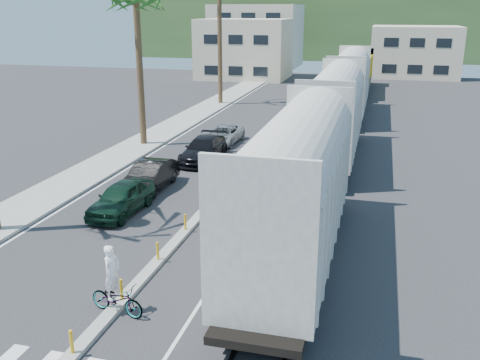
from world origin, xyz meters
name	(u,v)px	position (x,y,z in m)	size (l,w,h in m)	color
ground	(92,337)	(0.00, 0.00, 0.00)	(140.00, 140.00, 0.00)	#28282B
sidewalk	(158,135)	(-8.50, 25.00, 0.07)	(3.00, 90.00, 0.15)	gray
rails	(340,137)	(5.00, 28.00, 0.03)	(1.56, 100.00, 0.06)	black
median	(250,159)	(0.00, 19.96, 0.09)	(0.45, 60.00, 0.85)	gray
lane_markings	(238,141)	(-2.15, 25.00, 0.00)	(9.42, 90.00, 0.01)	silver
freight_train	(341,101)	(5.00, 27.13, 2.91)	(3.00, 60.94, 5.85)	#ABA99C
buildings	(289,43)	(-6.41, 71.66, 4.36)	(38.00, 27.00, 10.00)	beige
hillside	(345,27)	(0.00, 100.00, 6.00)	(80.00, 20.00, 12.00)	#385628
car_lead	(121,198)	(-3.71, 9.44, 0.75)	(1.97, 4.46, 1.50)	black
car_second	(150,176)	(-3.81, 12.99, 0.77)	(1.63, 4.65, 1.53)	black
car_third	(204,149)	(-2.85, 19.13, 0.75)	(2.18, 5.22, 1.51)	black
car_rear	(223,135)	(-2.98, 23.97, 0.63)	(2.31, 4.62, 1.26)	#ADB0B3
cyclist	(116,293)	(0.14, 1.37, 0.74)	(1.43, 2.21, 2.33)	#9EA0A5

